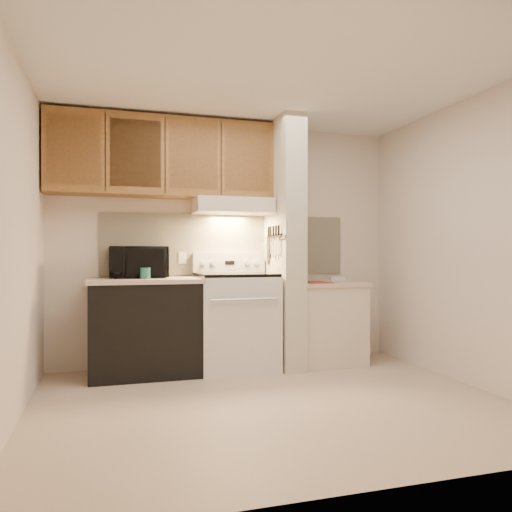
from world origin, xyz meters
name	(u,v)px	position (x,y,z in m)	size (l,w,h in m)	color
floor	(273,402)	(0.00, 0.00, 0.00)	(3.60, 3.60, 0.00)	#C4AC93
ceiling	(273,77)	(0.00, 0.00, 2.50)	(3.60, 3.60, 0.00)	white
wall_back	(228,244)	(0.00, 1.50, 1.25)	(3.60, 0.02, 2.50)	beige
wall_left	(16,237)	(-1.80, 0.00, 1.25)	(0.02, 3.00, 2.50)	beige
wall_right	(469,241)	(1.80, 0.00, 1.25)	(0.02, 3.00, 2.50)	beige
backsplash	(228,245)	(0.00, 1.49, 1.24)	(2.60, 0.02, 0.63)	beige
range_body	(236,323)	(0.00, 1.16, 0.46)	(0.76, 0.65, 0.92)	silver
oven_window	(244,323)	(0.00, 0.84, 0.50)	(0.50, 0.01, 0.30)	black
oven_handle	(245,299)	(0.00, 0.80, 0.72)	(0.02, 0.02, 0.65)	silver
cooktop	(236,275)	(0.00, 1.16, 0.94)	(0.74, 0.64, 0.03)	black
range_backguard	(229,263)	(0.00, 1.44, 1.05)	(0.76, 0.08, 0.20)	silver
range_display	(230,263)	(0.00, 1.40, 1.05)	(0.10, 0.01, 0.04)	black
range_knob_left_outer	(203,263)	(-0.28, 1.40, 1.05)	(0.05, 0.05, 0.02)	silver
range_knob_left_inner	(213,263)	(-0.18, 1.40, 1.05)	(0.05, 0.05, 0.02)	silver
range_knob_right_inner	(247,263)	(0.18, 1.40, 1.05)	(0.05, 0.05, 0.02)	silver
range_knob_right_outer	(256,262)	(0.28, 1.40, 1.05)	(0.05, 0.05, 0.02)	silver
dishwasher_front	(145,329)	(-0.88, 1.17, 0.43)	(1.00, 0.63, 0.87)	black
left_countertop	(145,280)	(-0.88, 1.17, 0.89)	(1.04, 0.67, 0.04)	beige
spoon_rest	(150,276)	(-0.82, 1.36, 0.92)	(0.24, 0.08, 0.02)	black
teal_jar	(145,273)	(-0.88, 1.06, 0.96)	(0.09, 0.09, 0.10)	#1E5C53
outlet	(182,258)	(-0.48, 1.48, 1.10)	(0.08, 0.01, 0.12)	beige
microwave	(138,262)	(-0.93, 1.31, 1.06)	(0.55, 0.37, 0.30)	black
partition_pillar	(284,243)	(0.51, 1.15, 1.25)	(0.22, 0.70, 2.50)	beige
pillar_trim	(273,238)	(0.39, 1.15, 1.30)	(0.01, 0.70, 0.04)	brown
knife_strip	(274,236)	(0.39, 1.10, 1.32)	(0.02, 0.42, 0.04)	black
knife_blade_a	(278,246)	(0.38, 0.95, 1.22)	(0.01, 0.04, 0.16)	silver
knife_handle_a	(279,230)	(0.38, 0.94, 1.37)	(0.02, 0.02, 0.10)	black
knife_blade_b	(276,247)	(0.38, 1.02, 1.21)	(0.01, 0.04, 0.18)	silver
knife_handle_b	(276,231)	(0.38, 1.02, 1.37)	(0.02, 0.02, 0.10)	black
knife_blade_c	(273,248)	(0.38, 1.11, 1.20)	(0.01, 0.04, 0.20)	silver
knife_handle_c	(273,231)	(0.38, 1.10, 1.37)	(0.02, 0.02, 0.10)	black
knife_blade_d	(271,246)	(0.38, 1.17, 1.22)	(0.01, 0.04, 0.16)	silver
knife_handle_d	(271,231)	(0.38, 1.19, 1.37)	(0.02, 0.02, 0.10)	black
knife_blade_e	(269,247)	(0.38, 1.25, 1.21)	(0.01, 0.04, 0.18)	silver
knife_handle_e	(269,232)	(0.38, 1.25, 1.37)	(0.02, 0.02, 0.10)	black
oven_mitt	(267,249)	(0.38, 1.32, 1.19)	(0.03, 0.10, 0.24)	slate
right_cab_base	(326,324)	(0.97, 1.15, 0.40)	(0.70, 0.60, 0.81)	beige
right_countertop	(326,284)	(0.97, 1.15, 0.83)	(0.74, 0.64, 0.04)	beige
red_folder	(316,282)	(0.79, 1.00, 0.86)	(0.24, 0.33, 0.01)	maroon
white_box	(337,279)	(1.19, 1.33, 0.87)	(0.15, 0.10, 0.04)	white
range_hood	(233,206)	(0.00, 1.28, 1.62)	(0.78, 0.44, 0.15)	beige
hood_lip	(238,209)	(0.00, 1.07, 1.58)	(0.78, 0.04, 0.06)	beige
upper_cabinets	(163,158)	(-0.69, 1.32, 2.08)	(2.18, 0.33, 0.77)	brown
cab_door_a	(74,150)	(-1.51, 1.17, 2.08)	(0.46, 0.01, 0.63)	brown
cab_gap_a	(105,151)	(-1.23, 1.16, 2.08)	(0.01, 0.01, 0.73)	black
cab_door_b	(136,153)	(-0.96, 1.17, 2.08)	(0.46, 0.01, 0.63)	brown
cab_gap_b	(165,155)	(-0.69, 1.16, 2.08)	(0.01, 0.01, 0.73)	black
cab_door_c	(193,156)	(-0.42, 1.17, 2.08)	(0.46, 0.01, 0.63)	brown
cab_gap_c	(221,158)	(-0.14, 1.16, 2.08)	(0.01, 0.01, 0.73)	black
cab_door_d	(248,159)	(0.13, 1.17, 2.08)	(0.46, 0.01, 0.63)	brown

